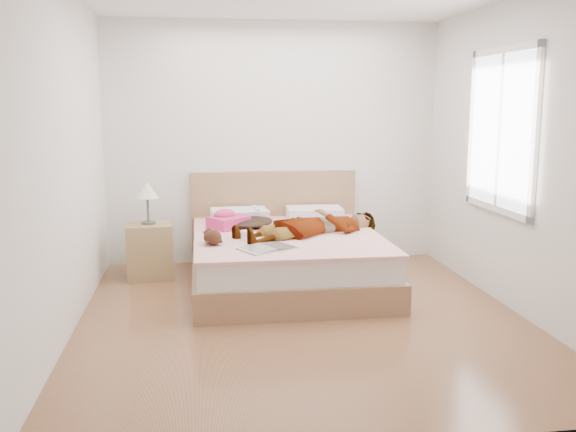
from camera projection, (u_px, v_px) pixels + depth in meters
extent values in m
plane|color=#57311B|center=(302.00, 318.00, 5.24)|extent=(4.00, 4.00, 0.00)
imported|color=white|center=(312.00, 222.00, 6.12)|extent=(1.65, 1.18, 0.21)
ellipsoid|color=black|center=(249.00, 221.00, 6.49)|extent=(0.54, 0.64, 0.09)
cube|color=silver|center=(256.00, 208.00, 6.43)|extent=(0.08, 0.10, 0.05)
plane|color=silver|center=(273.00, 144.00, 6.97)|extent=(3.60, 0.00, 3.60)
plane|color=white|center=(371.00, 195.00, 3.07)|extent=(3.60, 0.00, 3.60)
plane|color=silver|center=(65.00, 162.00, 4.77)|extent=(0.00, 4.00, 4.00)
plane|color=silver|center=(519.00, 157.00, 5.26)|extent=(0.00, 4.00, 4.00)
cube|color=white|center=(501.00, 131.00, 5.52)|extent=(0.02, 1.10, 1.30)
cube|color=silver|center=(536.00, 134.00, 4.95)|extent=(0.04, 0.06, 1.42)
cube|color=silver|center=(472.00, 128.00, 6.08)|extent=(0.04, 0.06, 1.42)
cube|color=silver|center=(496.00, 208.00, 5.64)|extent=(0.04, 1.22, 0.06)
cube|color=silver|center=(505.00, 49.00, 5.40)|extent=(0.04, 1.22, 0.06)
cube|color=silver|center=(500.00, 131.00, 5.52)|extent=(0.03, 0.04, 1.30)
cube|color=brown|center=(287.00, 273.00, 6.15)|extent=(1.78, 2.08, 0.26)
cube|color=silver|center=(287.00, 248.00, 6.10)|extent=(1.70, 2.00, 0.22)
cube|color=white|center=(287.00, 235.00, 6.08)|extent=(1.74, 2.04, 0.03)
cube|color=brown|center=(274.00, 217.00, 7.07)|extent=(1.80, 0.07, 1.00)
cube|color=white|center=(239.00, 215.00, 6.72)|extent=(0.61, 0.44, 0.13)
cube|color=white|center=(314.00, 213.00, 6.83)|extent=(0.60, 0.43, 0.13)
cube|color=#E33D72|center=(229.00, 222.00, 6.35)|extent=(0.46, 0.44, 0.12)
ellipsoid|color=#FE457F|center=(225.00, 214.00, 6.37)|extent=(0.25, 0.21, 0.11)
cube|color=white|center=(269.00, 248.00, 5.45)|extent=(0.55, 0.48, 0.01)
cube|color=white|center=(257.00, 249.00, 5.38)|extent=(0.34, 0.38, 0.02)
cube|color=#262626|center=(280.00, 245.00, 5.52)|extent=(0.34, 0.38, 0.02)
cylinder|color=white|center=(245.00, 236.00, 5.78)|extent=(0.11, 0.11, 0.09)
torus|color=white|center=(250.00, 235.00, 5.80)|extent=(0.07, 0.04, 0.07)
cylinder|color=black|center=(245.00, 231.00, 5.77)|extent=(0.09, 0.09, 0.00)
ellipsoid|color=black|center=(213.00, 237.00, 5.59)|extent=(0.20, 0.22, 0.13)
ellipsoid|color=beige|center=(213.00, 237.00, 5.58)|extent=(0.11, 0.11, 0.07)
sphere|color=black|center=(209.00, 234.00, 5.68)|extent=(0.10, 0.10, 0.10)
sphere|color=#F7A1C3|center=(204.00, 232.00, 5.69)|extent=(0.04, 0.04, 0.04)
sphere|color=pink|center=(212.00, 231.00, 5.72)|extent=(0.04, 0.04, 0.04)
ellipsoid|color=black|center=(208.00, 242.00, 5.54)|extent=(0.05, 0.07, 0.03)
ellipsoid|color=black|center=(220.00, 241.00, 5.58)|extent=(0.05, 0.07, 0.03)
cube|color=olive|center=(150.00, 251.00, 6.42)|extent=(0.48, 0.44, 0.55)
cylinder|color=#484848|center=(148.00, 223.00, 6.37)|extent=(0.15, 0.15, 0.02)
cylinder|color=#525252|center=(148.00, 209.00, 6.34)|extent=(0.03, 0.03, 0.28)
cone|color=white|center=(147.00, 190.00, 6.31)|extent=(0.24, 0.24, 0.16)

